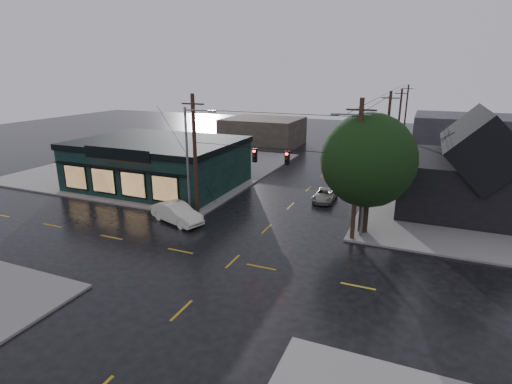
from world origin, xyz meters
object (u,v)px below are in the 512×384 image
at_px(sedan_cream, 177,213).
at_px(suv_silver, 325,195).
at_px(utility_pole_ne, 352,240).
at_px(utility_pole_nw, 198,216).
at_px(corner_tree, 368,160).

relative_size(sedan_cream, suv_silver, 1.21).
bearing_deg(utility_pole_ne, utility_pole_nw, 180.00).
bearing_deg(utility_pole_ne, suv_silver, 115.78).
height_order(utility_pole_ne, sedan_cream, utility_pole_ne).
xyz_separation_m(utility_pole_ne, sedan_cream, (-13.70, -2.01, 0.81)).
bearing_deg(sedan_cream, suv_silver, -24.57).
relative_size(corner_tree, utility_pole_nw, 0.88).
distance_m(corner_tree, sedan_cream, 15.43).
distance_m(sedan_cream, suv_silver, 14.13).
height_order(corner_tree, suv_silver, corner_tree).
height_order(sedan_cream, suv_silver, sedan_cream).
bearing_deg(sedan_cream, utility_pole_ne, -62.77).
bearing_deg(sedan_cream, utility_pole_nw, -0.22).
bearing_deg(utility_pole_nw, suv_silver, 42.44).
bearing_deg(corner_tree, suv_silver, 124.07).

